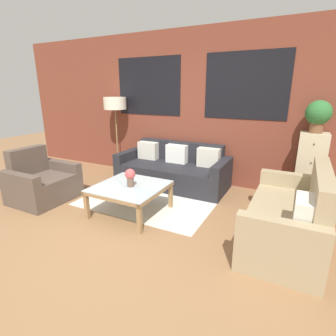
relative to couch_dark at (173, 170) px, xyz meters
name	(u,v)px	position (x,y,z in m)	size (l,w,h in m)	color
ground_plane	(117,235)	(0.18, -1.95, -0.28)	(16.00, 16.00, 0.00)	#8E6642
wall_back_brick	(193,108)	(0.18, 0.49, 1.12)	(8.40, 0.09, 2.80)	brown
rug	(152,198)	(-0.03, -0.76, -0.28)	(2.09, 1.65, 0.00)	silver
couch_dark	(173,170)	(0.00, 0.00, 0.00)	(2.05, 0.88, 0.78)	#232328
settee_vintage	(290,218)	(2.07, -1.15, 0.02)	(0.80, 1.69, 0.92)	tan
armchair_corner	(42,183)	(-1.59, -1.60, -0.01)	(0.80, 0.92, 0.84)	brown
coffee_table	(130,189)	(-0.03, -1.36, 0.08)	(0.94, 0.94, 0.42)	silver
floor_lamp	(115,106)	(-1.41, 0.16, 1.13)	(0.46, 0.46, 1.59)	olive
drawer_cabinet	(309,169)	(2.24, 0.23, 0.28)	(0.40, 0.37, 1.12)	#C6B793
potted_plant	(318,114)	(2.24, 0.23, 1.11)	(0.36, 0.36, 0.48)	brown
flower_vase	(130,176)	(0.00, -1.38, 0.29)	(0.15, 0.15, 0.26)	brown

